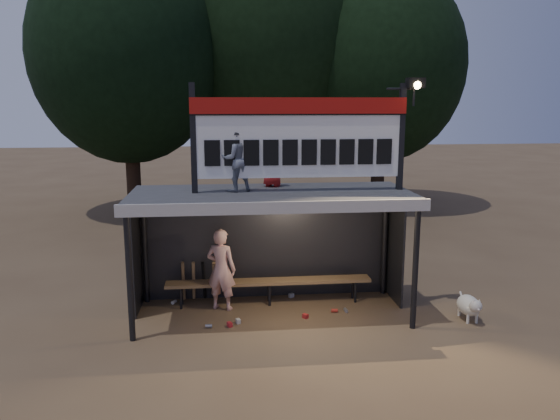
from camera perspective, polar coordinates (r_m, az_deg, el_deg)
The scene contains 13 objects.
ground at distance 10.38m, azimuth -0.88°, elevation -10.80°, with size 80.00×80.00×0.00m, color brown.
player at distance 10.43m, azimuth -6.16°, elevation -6.17°, with size 0.57×0.38×1.57m, color white.
child_a at distance 9.71m, azimuth -4.72°, elevation 5.32°, with size 0.56×0.44×1.16m, color slate.
child_b at distance 10.28m, azimuth -0.79°, elevation 5.04°, with size 0.45×0.30×0.93m, color #A61A19.
dugout_shelter at distance 10.07m, azimuth -1.04°, elevation -0.50°, with size 5.10×2.08×2.32m.
scoreboard_assembly at distance 9.69m, azimuth 2.38°, elevation 7.86°, with size 4.10×0.27×1.99m.
bench at distance 10.74m, azimuth -1.16°, elevation -7.57°, with size 4.00×0.35×0.48m.
tree_left at distance 19.90m, azimuth -15.69°, elevation 15.49°, with size 6.46×6.46×9.27m.
tree_mid at distance 21.29m, azimuth -1.05°, elevation 17.35°, with size 7.22×7.22×10.36m.
tree_right at distance 20.96m, azimuth 10.55°, elevation 14.58°, with size 6.08×6.08×8.72m.
dog at distance 10.57m, azimuth 19.17°, elevation -9.41°, with size 0.36×0.81×0.49m.
bats at distance 10.97m, azimuth -8.48°, elevation -7.29°, with size 0.67×0.35×0.84m.
litter at distance 10.33m, azimuth -1.42°, elevation -10.69°, with size 3.35×1.46×0.08m.
Camera 1 is at (-0.85, -9.58, 3.89)m, focal length 35.00 mm.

